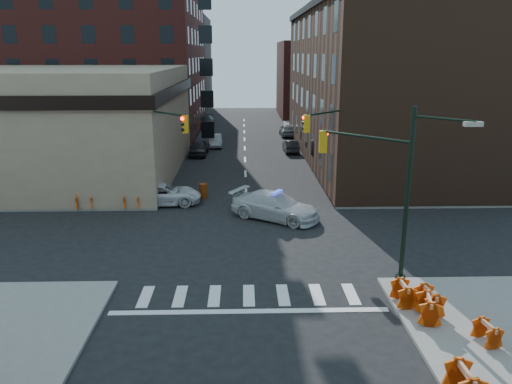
{
  "coord_description": "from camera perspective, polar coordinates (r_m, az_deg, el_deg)",
  "views": [
    {
      "loc": [
        -0.22,
        -26.58,
        10.25
      ],
      "look_at": [
        0.56,
        2.15,
        2.2
      ],
      "focal_mm": 35.0,
      "sensor_mm": 36.0,
      "label": 1
    }
  ],
  "objects": [
    {
      "name": "bank_building",
      "position": [
        46.59,
        -22.84,
        7.35
      ],
      "size": [
        22.0,
        22.0,
        9.0
      ],
      "primitive_type": "cube",
      "color": "tan",
      "rests_on": "ground"
    },
    {
      "name": "barricade_se_b",
      "position": [
        21.01,
        19.1,
        -12.49
      ],
      "size": [
        0.93,
        1.44,
        1.0
      ],
      "primitive_type": null,
      "rotation": [
        0.0,
        0.0,
        1.36
      ],
      "color": "orange",
      "rests_on": "sidewalk_se"
    },
    {
      "name": "apartment_block",
      "position": [
        69.07,
        -17.63,
        16.41
      ],
      "size": [
        25.0,
        25.0,
        24.0
      ],
      "primitive_type": "cube",
      "color": "#581F1B",
      "rests_on": "ground"
    },
    {
      "name": "tree_ne_far",
      "position": [
        61.45,
        5.75,
        9.26
      ],
      "size": [
        3.0,
        3.0,
        4.85
      ],
      "color": "black",
      "rests_on": "sidewalk_ne"
    },
    {
      "name": "pickup",
      "position": [
        35.34,
        -10.57,
        -0.24
      ],
      "size": [
        5.49,
        2.87,
        1.47
      ],
      "primitive_type": "imported",
      "rotation": [
        0.0,
        0.0,
        1.65
      ],
      "color": "silver",
      "rests_on": "ground"
    },
    {
      "name": "parked_car_wnear",
      "position": [
        51.9,
        -6.58,
        4.99
      ],
      "size": [
        1.88,
        4.41,
        1.49
      ],
      "primitive_type": "imported",
      "rotation": [
        0.0,
        0.0,
        -0.03
      ],
      "color": "black",
      "rests_on": "ground"
    },
    {
      "name": "signal_pole_se",
      "position": [
        22.68,
        14.52,
        0.75
      ],
      "size": [
        5.4,
        5.27,
        8.0
      ],
      "rotation": [
        0.0,
        0.0,
        2.36
      ],
      "color": "black",
      "rests_on": "sidewalk_se"
    },
    {
      "name": "barricade_se_d",
      "position": [
        20.35,
        24.89,
        -14.42
      ],
      "size": [
        0.7,
        1.14,
        0.8
      ],
      "primitive_type": null,
      "rotation": [
        0.0,
        0.0,
        1.73
      ],
      "color": "#CE5409",
      "rests_on": "sidewalk_se"
    },
    {
      "name": "barrel_bank",
      "position": [
        36.55,
        -6.05,
        0.14
      ],
      "size": [
        0.63,
        0.63,
        1.07
      ],
      "primitive_type": "cylinder",
      "rotation": [
        0.0,
        0.0,
        0.05
      ],
      "color": "red",
      "rests_on": "ground"
    },
    {
      "name": "signal_pole_nw",
      "position": [
        32.95,
        -11.41,
        5.0
      ],
      "size": [
        3.58,
        3.67,
        8.0
      ],
      "rotation": [
        0.0,
        0.0,
        -0.79
      ],
      "color": "black",
      "rests_on": "sidewalk_nw"
    },
    {
      "name": "barricade_se_e",
      "position": [
        17.24,
        22.71,
        -19.54
      ],
      "size": [
        0.69,
        1.36,
        1.01
      ],
      "primitive_type": null,
      "rotation": [
        0.0,
        0.0,
        1.58
      ],
      "color": "red",
      "rests_on": "sidewalk_se"
    },
    {
      "name": "parked_car_efar",
      "position": [
        63.88,
        3.63,
        7.1
      ],
      "size": [
        1.99,
        4.7,
        1.58
      ],
      "primitive_type": "imported",
      "rotation": [
        0.0,
        0.0,
        3.17
      ],
      "color": "gray",
      "rests_on": "ground"
    },
    {
      "name": "pedestrian_a",
      "position": [
        37.6,
        -13.75,
        1.19
      ],
      "size": [
        0.87,
        0.79,
        2.0
      ],
      "primitive_type": "imported",
      "rotation": [
        0.0,
        0.0,
        -0.54
      ],
      "color": "black",
      "rests_on": "sidewalk_nw"
    },
    {
      "name": "filler_nw",
      "position": [
        90.01,
        -12.0,
        13.89
      ],
      "size": [
        20.0,
        18.0,
        16.0
      ],
      "primitive_type": "cube",
      "color": "brown",
      "rests_on": "ground"
    },
    {
      "name": "barricade_se_a",
      "position": [
        21.95,
        16.49,
        -11.08
      ],
      "size": [
        0.67,
        1.27,
        0.94
      ],
      "primitive_type": null,
      "rotation": [
        0.0,
        0.0,
        1.61
      ],
      "color": "#EB3B0B",
      "rests_on": "sidewalk_se"
    },
    {
      "name": "sidewalk_nw",
      "position": [
        64.37,
        -22.36,
        5.38
      ],
      "size": [
        34.0,
        54.5,
        0.15
      ],
      "primitive_type": "cube",
      "color": "gray",
      "rests_on": "ground"
    },
    {
      "name": "parked_car_wfar",
      "position": [
        56.64,
        -4.68,
        5.87
      ],
      "size": [
        1.76,
        4.22,
        1.36
      ],
      "primitive_type": "imported",
      "rotation": [
        0.0,
        0.0,
        0.08
      ],
      "color": "gray",
      "rests_on": "ground"
    },
    {
      "name": "signal_pole_ne",
      "position": [
        33.04,
        9.08,
        5.14
      ],
      "size": [
        3.67,
        3.58,
        8.0
      ],
      "rotation": [
        0.0,
        0.0,
        -2.36
      ],
      "color": "black",
      "rests_on": "sidewalk_ne"
    },
    {
      "name": "ground",
      "position": [
        28.49,
        -1.01,
        -5.44
      ],
      "size": [
        140.0,
        140.0,
        0.0
      ],
      "primitive_type": "plane",
      "color": "black",
      "rests_on": "ground"
    },
    {
      "name": "barricade_nw_a",
      "position": [
        34.52,
        -14.02,
        -1.07
      ],
      "size": [
        1.24,
        0.68,
        0.9
      ],
      "primitive_type": null,
      "rotation": [
        0.0,
        0.0,
        0.07
      ],
      "color": "red",
      "rests_on": "sidewalk_nw"
    },
    {
      "name": "filler_ne",
      "position": [
        85.88,
        8.19,
        12.66
      ],
      "size": [
        16.0,
        16.0,
        12.0
      ],
      "primitive_type": "cube",
      "color": "#581F1B",
      "rests_on": "ground"
    },
    {
      "name": "pedestrian_c",
      "position": [
        36.29,
        -22.11,
        -0.05
      ],
      "size": [
        1.27,
        0.97,
        2.0
      ],
      "primitive_type": "imported",
      "rotation": [
        0.0,
        0.0,
        0.48
      ],
      "color": "#1F262E",
      "rests_on": "sidewalk_nw"
    },
    {
      "name": "tree_ne_near",
      "position": [
        53.58,
        6.82,
        8.29
      ],
      "size": [
        3.0,
        3.0,
        4.85
      ],
      "color": "black",
      "rests_on": "sidewalk_ne"
    },
    {
      "name": "commercial_row_ne",
      "position": [
        50.94,
        13.78,
        11.55
      ],
      "size": [
        14.0,
        34.0,
        14.0
      ],
      "primitive_type": "cube",
      "color": "#45291B",
      "rests_on": "ground"
    },
    {
      "name": "barricade_se_c",
      "position": [
        21.56,
        19.15,
        -11.73
      ],
      "size": [
        0.82,
        1.41,
        1.01
      ],
      "primitive_type": null,
      "rotation": [
        0.0,
        0.0,
        1.68
      ],
      "color": "#D93E0A",
      "rests_on": "sidewalk_se"
    },
    {
      "name": "parked_car_enear",
      "position": [
        53.36,
        3.98,
        5.26
      ],
      "size": [
        1.55,
        4.05,
        1.32
      ],
      "primitive_type": "imported",
      "rotation": [
        0.0,
        0.0,
        3.18
      ],
      "color": "black",
      "rests_on": "ground"
    },
    {
      "name": "parked_car_wdeep",
      "position": [
        71.93,
        -5.8,
        8.0
      ],
      "size": [
        2.54,
        5.49,
        1.55
      ],
      "primitive_type": "imported",
      "rotation": [
        0.0,
        0.0,
        -0.07
      ],
      "color": "black",
      "rests_on": "ground"
    },
    {
      "name": "police_car",
      "position": [
        31.69,
        2.22,
        -1.62
      ],
      "size": [
        6.2,
        5.12,
        1.69
      ],
      "primitive_type": "imported",
      "rotation": [
        0.0,
        0.0,
        1.01
      ],
      "color": "silver",
      "rests_on": "ground"
    },
    {
      "name": "sidewalk_ne",
      "position": [
        64.52,
        19.67,
        5.67
      ],
      "size": [
        34.0,
        54.5,
        0.15
      ],
      "primitive_type": "cube",
      "color": "gray",
      "rests_on": "ground"
    },
    {
      "name": "barrel_road",
      "position": [
        32.19,
        0.7,
        -1.89
      ],
      "size": [
        0.77,
        0.77,
        1.11
      ],
      "primitive_type": "cylinder",
      "rotation": [
        0.0,
        0.0,
        -0.29
      ],
      "color": "#CB6009",
      "rests_on": "ground"
    },
    {
      "name": "pedestrian_b",
      "position": [
        35.69,
        -17.73,
        0.03
      ],
      "size": [
        1.15,
        1.06,
        1.89
      ],
      "primitive_type": "imported",
      "rotation": [
        0.0,
        0.0,
        0.48
      ],
      "color": "black",
      "rests_on": "sidewalk_nw"
    },
    {
      "name": "barricade_nw_b",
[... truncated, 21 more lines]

